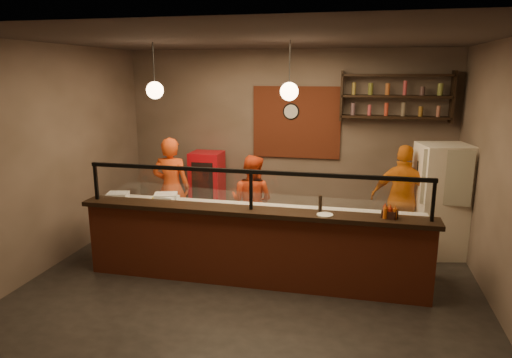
% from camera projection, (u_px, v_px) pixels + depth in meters
% --- Properties ---
extents(floor, '(6.00, 6.00, 0.00)m').
position_uv_depth(floor, '(256.00, 275.00, 6.45)').
color(floor, black).
rests_on(floor, ground).
extents(ceiling, '(6.00, 6.00, 0.00)m').
position_uv_depth(ceiling, '(256.00, 39.00, 5.72)').
color(ceiling, '#382F2B').
rests_on(ceiling, wall_back).
extents(wall_back, '(6.00, 0.00, 6.00)m').
position_uv_depth(wall_back, '(286.00, 138.00, 8.46)').
color(wall_back, '#715D52').
rests_on(wall_back, floor).
extents(wall_left, '(0.00, 5.00, 5.00)m').
position_uv_depth(wall_left, '(58.00, 155.00, 6.73)').
color(wall_left, '#715D52').
rests_on(wall_left, floor).
extents(wall_right, '(0.00, 5.00, 5.00)m').
position_uv_depth(wall_right, '(501.00, 175.00, 5.45)').
color(wall_right, '#715D52').
rests_on(wall_right, floor).
extents(wall_front, '(6.00, 0.00, 6.00)m').
position_uv_depth(wall_front, '(189.00, 223.00, 3.71)').
color(wall_front, '#715D52').
rests_on(wall_front, floor).
extents(brick_patch, '(1.60, 0.04, 1.30)m').
position_uv_depth(brick_patch, '(296.00, 123.00, 8.32)').
color(brick_patch, maroon).
rests_on(brick_patch, wall_back).
extents(service_counter, '(4.60, 0.25, 1.00)m').
position_uv_depth(service_counter, '(251.00, 250.00, 6.05)').
color(service_counter, maroon).
rests_on(service_counter, floor).
extents(counter_ledge, '(4.70, 0.37, 0.06)m').
position_uv_depth(counter_ledge, '(251.00, 211.00, 5.93)').
color(counter_ledge, black).
rests_on(counter_ledge, service_counter).
extents(worktop_cabinet, '(4.60, 0.75, 0.85)m').
position_uv_depth(worktop_cabinet, '(259.00, 242.00, 6.55)').
color(worktop_cabinet, gray).
rests_on(worktop_cabinet, floor).
extents(worktop, '(4.60, 0.75, 0.05)m').
position_uv_depth(worktop, '(259.00, 212.00, 6.44)').
color(worktop, silver).
rests_on(worktop, worktop_cabinet).
extents(sneeze_guard, '(4.50, 0.05, 0.52)m').
position_uv_depth(sneeze_guard, '(251.00, 186.00, 5.86)').
color(sneeze_guard, white).
rests_on(sneeze_guard, counter_ledge).
extents(wall_shelving, '(1.84, 0.28, 0.85)m').
position_uv_depth(wall_shelving, '(396.00, 96.00, 7.70)').
color(wall_shelving, black).
rests_on(wall_shelving, wall_back).
extents(wall_clock, '(0.30, 0.04, 0.30)m').
position_uv_depth(wall_clock, '(291.00, 111.00, 8.29)').
color(wall_clock, black).
rests_on(wall_clock, wall_back).
extents(pendant_left, '(0.24, 0.24, 0.77)m').
position_uv_depth(pendant_left, '(155.00, 90.00, 6.38)').
color(pendant_left, black).
rests_on(pendant_left, ceiling).
extents(pendant_right, '(0.24, 0.24, 0.77)m').
position_uv_depth(pendant_right, '(289.00, 91.00, 5.97)').
color(pendant_right, black).
rests_on(pendant_right, ceiling).
extents(cook_left, '(0.67, 0.48, 1.74)m').
position_uv_depth(cook_left, '(171.00, 188.00, 7.77)').
color(cook_left, '#E94915').
rests_on(cook_left, floor).
extents(cook_mid, '(0.85, 0.73, 1.52)m').
position_uv_depth(cook_mid, '(252.00, 201.00, 7.37)').
color(cook_mid, red).
rests_on(cook_mid, floor).
extents(cook_right, '(1.08, 0.66, 1.72)m').
position_uv_depth(cook_right, '(403.00, 199.00, 7.13)').
color(cook_right, orange).
rests_on(cook_right, floor).
extents(fridge, '(0.85, 0.82, 1.75)m').
position_uv_depth(fridge, '(441.00, 201.00, 7.00)').
color(fridge, silver).
rests_on(fridge, floor).
extents(red_cooler, '(0.58, 0.53, 1.34)m').
position_uv_depth(red_cooler, '(207.00, 187.00, 8.65)').
color(red_cooler, '#B40C15').
rests_on(red_cooler, floor).
extents(pizza_dough, '(0.54, 0.54, 0.01)m').
position_uv_depth(pizza_dough, '(295.00, 211.00, 6.36)').
color(pizza_dough, '#F1E2CC').
rests_on(pizza_dough, worktop).
extents(prep_tub_a, '(0.34, 0.29, 0.15)m').
position_uv_depth(prep_tub_a, '(118.00, 197.00, 6.81)').
color(prep_tub_a, white).
rests_on(prep_tub_a, worktop).
extents(prep_tub_b, '(0.39, 0.35, 0.16)m').
position_uv_depth(prep_tub_b, '(166.00, 199.00, 6.70)').
color(prep_tub_b, white).
rests_on(prep_tub_b, worktop).
extents(prep_tub_c, '(0.32, 0.27, 0.14)m').
position_uv_depth(prep_tub_c, '(167.00, 200.00, 6.66)').
color(prep_tub_c, white).
rests_on(prep_tub_c, worktop).
extents(rolling_pin, '(0.32, 0.09, 0.05)m').
position_uv_depth(rolling_pin, '(162.00, 199.00, 6.88)').
color(rolling_pin, yellow).
rests_on(rolling_pin, worktop).
extents(condiment_caddy, '(0.21, 0.19, 0.09)m').
position_uv_depth(condiment_caddy, '(390.00, 214.00, 5.57)').
color(condiment_caddy, black).
rests_on(condiment_caddy, counter_ledge).
extents(pepper_mill, '(0.06, 0.06, 0.22)m').
position_uv_depth(pepper_mill, '(320.00, 204.00, 5.79)').
color(pepper_mill, black).
rests_on(pepper_mill, counter_ledge).
extents(small_plate, '(0.25, 0.25, 0.01)m').
position_uv_depth(small_plate, '(325.00, 215.00, 5.67)').
color(small_plate, silver).
rests_on(small_plate, counter_ledge).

